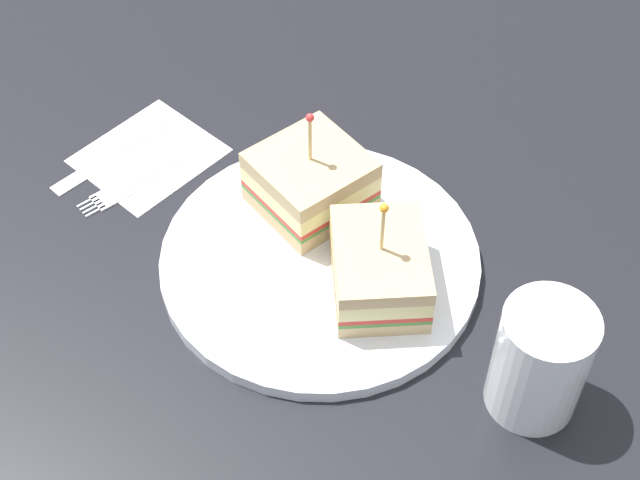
{
  "coord_description": "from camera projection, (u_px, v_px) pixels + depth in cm",
  "views": [
    {
      "loc": [
        -13.5,
        -49.02,
        62.38
      ],
      "look_at": [
        0.0,
        0.0,
        3.21
      ],
      "focal_mm": 53.76,
      "sensor_mm": 36.0,
      "label": 1
    }
  ],
  "objects": [
    {
      "name": "ground_plane",
      "position": [
        320.0,
        272.0,
        0.81
      ],
      "size": [
        93.58,
        93.58,
        2.0
      ],
      "primitive_type": "cube",
      "color": "black"
    },
    {
      "name": "plate",
      "position": [
        320.0,
        260.0,
        0.8
      ],
      "size": [
        26.7,
        26.7,
        1.21
      ],
      "primitive_type": "cylinder",
      "color": "white",
      "rests_on": "ground_plane"
    },
    {
      "name": "fork",
      "position": [
        127.0,
        187.0,
        0.86
      ],
      "size": [
        11.61,
        5.97,
        0.35
      ],
      "color": "silver",
      "rests_on": "ground_plane"
    },
    {
      "name": "napkin",
      "position": [
        149.0,
        155.0,
        0.89
      ],
      "size": [
        15.4,
        15.04,
        0.15
      ],
      "primitive_type": "cube",
      "rotation": [
        0.0,
        0.0,
        9.99
      ],
      "color": "white",
      "rests_on": "ground_plane"
    },
    {
      "name": "sandwich_half_front",
      "position": [
        380.0,
        268.0,
        0.75
      ],
      "size": [
        9.06,
        10.9,
        9.82
      ],
      "color": "tan",
      "rests_on": "plate"
    },
    {
      "name": "drink_glass",
      "position": [
        539.0,
        365.0,
        0.69
      ],
      "size": [
        6.83,
        6.83,
        9.86
      ],
      "color": "silver",
      "rests_on": "ground_plane"
    },
    {
      "name": "sandwich_half_back",
      "position": [
        311.0,
        182.0,
        0.81
      ],
      "size": [
        11.23,
        11.16,
        10.34
      ],
      "color": "tan",
      "rests_on": "plate"
    },
    {
      "name": "knife",
      "position": [
        105.0,
        160.0,
        0.88
      ],
      "size": [
        11.67,
        7.31,
        0.35
      ],
      "color": "silver",
      "rests_on": "ground_plane"
    }
  ]
}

